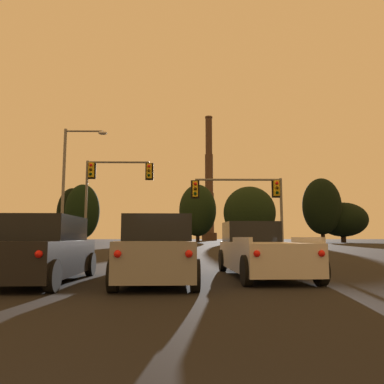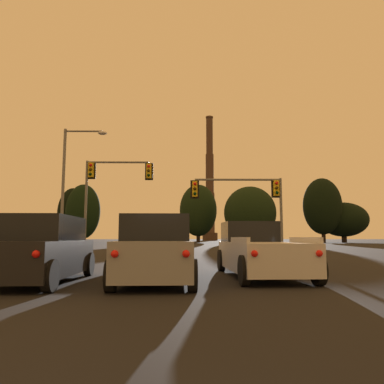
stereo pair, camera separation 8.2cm
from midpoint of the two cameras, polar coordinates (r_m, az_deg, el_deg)
suv_center_lane_second at (r=10.80m, az=-5.17°, el=-8.80°), size 2.21×4.95×1.86m
sedan_center_lane_front at (r=17.95m, az=-4.33°, el=-8.80°), size 2.10×4.75×1.43m
pickup_truck_right_lane_second at (r=12.64m, az=10.28°, el=-8.87°), size 2.42×5.58×1.82m
suv_left_lane_second at (r=11.45m, az=-21.93°, el=-8.22°), size 2.24×4.95×1.86m
traffic_light_overhead_right at (r=25.18m, az=8.81°, el=-0.59°), size 6.22×0.50×5.20m
traffic_light_overhead_left at (r=27.22m, az=-12.65°, el=1.32°), size 4.90×0.50×6.70m
street_lamp at (r=26.76m, az=-18.02°, el=2.11°), size 2.98×0.36×8.71m
smokestack at (r=163.51m, az=2.74°, el=0.18°), size 6.52×6.52×55.06m
treeline_center_right at (r=100.51m, az=-17.74°, el=-3.07°), size 7.49×6.74×13.91m
treeline_right_mid at (r=96.38m, az=19.27°, el=-2.06°), size 9.29×8.36×15.71m
treeline_left_mid at (r=101.01m, az=22.08°, el=-3.91°), size 12.25×11.03×10.01m
treeline_far_right at (r=91.19m, az=8.86°, el=-3.15°), size 12.51×11.26×13.55m
treeline_center_left at (r=96.91m, az=0.98°, el=-2.81°), size 9.59×8.63×14.99m
treeline_far_left at (r=93.42m, az=-16.25°, el=-2.88°), size 8.19×7.37×14.01m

